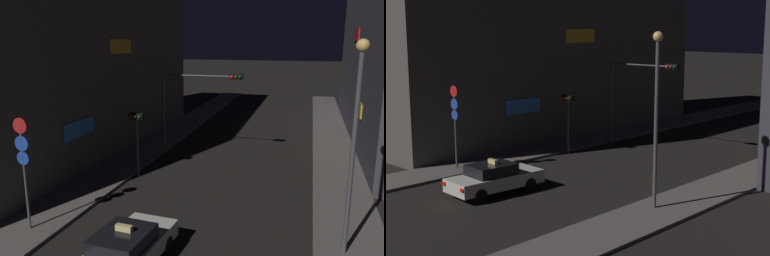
% 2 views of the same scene
% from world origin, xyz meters
% --- Properties ---
extents(sidewalk_left, '(2.70, 55.86, 0.14)m').
position_xyz_m(sidewalk_left, '(-6.10, 25.93, 0.07)').
color(sidewalk_left, '#5B5651').
rests_on(sidewalk_left, ground_plane).
extents(building_facade_left, '(9.60, 25.95, 15.17)m').
position_xyz_m(building_facade_left, '(-12.21, 23.07, 7.59)').
color(building_facade_left, '#514C47').
rests_on(building_facade_left, ground_plane).
extents(taxi, '(2.10, 4.56, 1.62)m').
position_xyz_m(taxi, '(-1.09, 10.48, 0.74)').
color(taxi, silver).
rests_on(taxi, ground_plane).
extents(traffic_light_overhead, '(5.09, 0.42, 5.51)m').
position_xyz_m(traffic_light_overhead, '(-2.57, 22.91, 4.01)').
color(traffic_light_overhead, '#47474C').
rests_on(traffic_light_overhead, ground_plane).
extents(traffic_light_left_kerb, '(0.80, 0.42, 3.64)m').
position_xyz_m(traffic_light_left_kerb, '(-4.50, 18.85, 2.61)').
color(traffic_light_left_kerb, '#47474C').
rests_on(traffic_light_left_kerb, ground_plane).
extents(sign_pole_left, '(0.59, 0.10, 4.42)m').
position_xyz_m(sign_pole_left, '(-5.89, 11.77, 2.84)').
color(sign_pole_left, '#47474C').
rests_on(sign_pole_left, sidewalk_left).
extents(street_lamp_near_block, '(0.41, 0.41, 7.26)m').
position_xyz_m(street_lamp_near_block, '(5.77, 13.42, 4.61)').
color(street_lamp_near_block, '#47474C').
rests_on(street_lamp_near_block, sidewalk_right).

